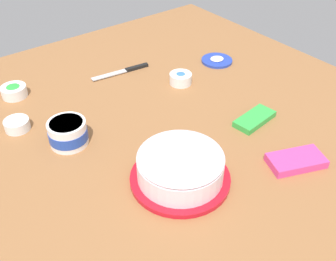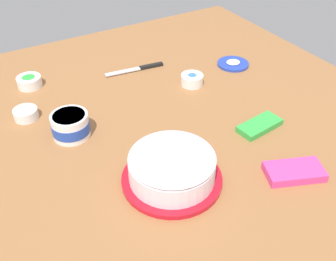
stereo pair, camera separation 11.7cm
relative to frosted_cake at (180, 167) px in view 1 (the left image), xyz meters
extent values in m
plane|color=#936038|center=(0.12, 0.24, -0.05)|extent=(1.54, 1.54, 0.00)
cylinder|color=red|center=(0.00, 0.00, -0.04)|extent=(0.27, 0.27, 0.01)
cylinder|color=pink|center=(0.00, 0.00, -0.01)|extent=(0.21, 0.21, 0.05)
cylinder|color=white|center=(0.00, 0.00, 0.00)|extent=(0.23, 0.23, 0.06)
ellipsoid|color=white|center=(0.00, 0.00, 0.04)|extent=(0.23, 0.23, 0.03)
cylinder|color=white|center=(-0.17, 0.33, -0.01)|extent=(0.11, 0.11, 0.08)
cylinder|color=#2347B2|center=(-0.17, 0.33, -0.01)|extent=(0.12, 0.12, 0.03)
cylinder|color=white|center=(-0.17, 0.33, 0.02)|extent=(0.10, 0.10, 0.01)
cylinder|color=#233DAD|center=(0.55, 0.44, -0.04)|extent=(0.12, 0.12, 0.01)
ellipsoid|color=white|center=(0.55, 0.44, -0.03)|extent=(0.06, 0.05, 0.01)
cube|color=silver|center=(0.14, 0.60, -0.04)|extent=(0.14, 0.04, 0.00)
cube|color=black|center=(0.25, 0.59, -0.04)|extent=(0.10, 0.03, 0.01)
cylinder|color=white|center=(-0.20, 0.68, -0.03)|extent=(0.09, 0.09, 0.04)
cylinder|color=green|center=(-0.20, 0.68, -0.02)|extent=(0.07, 0.07, 0.01)
ellipsoid|color=green|center=(-0.20, 0.68, -0.01)|extent=(0.06, 0.06, 0.02)
cylinder|color=white|center=(-0.26, 0.49, -0.03)|extent=(0.08, 0.08, 0.03)
cylinder|color=yellow|center=(-0.26, 0.49, -0.03)|extent=(0.07, 0.07, 0.01)
ellipsoid|color=yellow|center=(-0.26, 0.49, -0.02)|extent=(0.05, 0.05, 0.02)
cylinder|color=white|center=(0.32, 0.40, -0.03)|extent=(0.08, 0.08, 0.04)
cylinder|color=blue|center=(0.32, 0.40, -0.02)|extent=(0.07, 0.07, 0.01)
ellipsoid|color=blue|center=(0.32, 0.40, -0.01)|extent=(0.06, 0.06, 0.02)
cube|color=green|center=(0.36, 0.06, -0.04)|extent=(0.15, 0.08, 0.02)
cube|color=#E53D8E|center=(0.30, -0.15, -0.03)|extent=(0.18, 0.13, 0.02)
camera|label=1|loc=(-0.49, -0.58, 0.71)|focal=41.99mm
camera|label=2|loc=(-0.39, -0.65, 0.71)|focal=41.99mm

